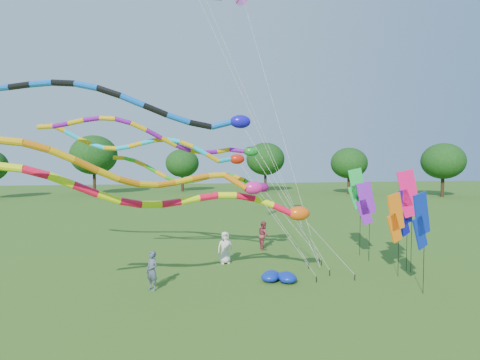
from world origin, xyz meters
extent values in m
plane|color=#2B5917|center=(0.00, 0.00, 0.00)|extent=(160.00, 160.00, 0.00)
cylinder|color=#382314|center=(34.59, 38.24, 1.72)|extent=(0.50, 0.50, 3.45)
ellipsoid|color=#103B10|center=(34.59, 38.24, 6.22)|extent=(7.28, 7.28, 6.19)
cylinder|color=#382314|center=(26.59, 51.88, 1.25)|extent=(0.50, 0.50, 2.50)
ellipsoid|color=#103B10|center=(26.59, 51.88, 4.51)|extent=(5.27, 5.27, 4.48)
cylinder|color=#382314|center=(11.89, 55.30, 1.50)|extent=(0.50, 0.50, 3.00)
ellipsoid|color=#103B10|center=(11.89, 55.30, 5.42)|extent=(6.34, 6.34, 5.39)
cylinder|color=#382314|center=(-2.75, 54.98, 1.31)|extent=(0.50, 0.50, 2.61)
ellipsoid|color=#103B10|center=(-2.75, 54.98, 4.72)|extent=(5.52, 5.52, 4.69)
cylinder|color=#382314|center=(-17.52, 54.35, 1.16)|extent=(0.50, 0.50, 2.33)
ellipsoid|color=#103B10|center=(-17.52, 54.35, 4.21)|extent=(4.92, 4.92, 4.18)
cylinder|color=black|center=(3.70, 2.56, 0.15)|extent=(0.05, 0.05, 0.30)
cylinder|color=silver|center=(2.22, 2.37, 1.82)|extent=(0.02, 0.02, 4.29)
ellipsoid|color=#DF500B|center=(0.74, 2.17, 3.37)|extent=(1.02, 0.66, 0.66)
cylinder|color=#F60D30|center=(-0.02, 2.16, 3.56)|extent=(0.30, 0.30, 0.93)
cylinder|color=#DBF20C|center=(-0.86, 2.23, 3.91)|extent=(0.30, 0.30, 0.89)
cylinder|color=#F60D30|center=(-1.69, 2.27, 4.14)|extent=(0.30, 0.30, 0.85)
cylinder|color=#DBF20C|center=(-2.52, 2.25, 4.23)|extent=(0.30, 0.30, 0.82)
cylinder|color=#F60D30|center=(-3.34, 2.17, 4.20)|extent=(0.30, 0.30, 0.83)
cylinder|color=#DBF20C|center=(-4.15, 2.02, 4.09)|extent=(0.30, 0.30, 0.84)
cylinder|color=#F60D30|center=(-4.95, 1.80, 3.98)|extent=(0.30, 0.30, 0.84)
cylinder|color=#DBF20C|center=(-5.74, 1.54, 3.97)|extent=(0.30, 0.30, 0.84)
cylinder|color=#F60D30|center=(-6.53, 1.24, 4.08)|extent=(0.30, 0.30, 0.87)
cylinder|color=#DBF20C|center=(-7.32, 0.94, 4.33)|extent=(0.30, 0.30, 0.90)
cylinder|color=#F60D30|center=(-8.11, 0.66, 4.68)|extent=(0.30, 0.30, 0.92)
cylinder|color=#DBF20C|center=(-8.91, 0.42, 5.05)|extent=(0.30, 0.30, 0.90)
cylinder|color=#F60D30|center=(-9.72, 0.24, 5.35)|extent=(0.30, 0.30, 0.86)
cylinder|color=#DBF20C|center=(-10.53, 0.12, 5.53)|extent=(0.30, 0.30, 0.83)
cylinder|color=black|center=(1.78, 2.62, 0.15)|extent=(0.05, 0.05, 0.30)
cylinder|color=silver|center=(0.15, 2.13, 2.43)|extent=(0.02, 0.02, 5.49)
ellipsoid|color=#E41981|center=(-1.48, 1.64, 4.59)|extent=(0.87, 0.56, 0.56)
cylinder|color=orange|center=(-2.25, 1.68, 4.87)|extent=(0.25, 0.25, 1.07)
cylinder|color=#EEA60C|center=(-3.05, 1.72, 5.13)|extent=(0.25, 0.25, 0.75)
cylinder|color=orange|center=(-3.77, 1.50, 5.07)|extent=(0.25, 0.25, 0.76)
cylinder|color=#EEA60C|center=(-4.46, 1.21, 4.94)|extent=(0.25, 0.25, 0.77)
cylinder|color=orange|center=(-5.15, 0.86, 4.85)|extent=(0.25, 0.25, 0.77)
cylinder|color=#EEA60C|center=(-5.82, 0.48, 4.85)|extent=(0.25, 0.25, 0.78)
cylinder|color=orange|center=(-6.48, 0.07, 4.99)|extent=(0.25, 0.25, 0.81)
cylinder|color=#EEA60C|center=(-7.15, -0.32, 5.26)|extent=(0.25, 0.25, 0.84)
cylinder|color=orange|center=(-7.82, -0.69, 5.61)|extent=(0.25, 0.25, 0.85)
cylinder|color=#EEA60C|center=(-8.51, -1.01, 5.97)|extent=(0.25, 0.25, 0.83)
cylinder|color=orange|center=(-9.22, -1.27, 6.24)|extent=(0.25, 0.25, 0.78)
cylinder|color=#EEA60C|center=(-9.95, -1.46, 6.39)|extent=(0.25, 0.25, 0.76)
cylinder|color=black|center=(3.13, 5.45, 0.15)|extent=(0.05, 0.05, 0.30)
cylinder|color=silver|center=(1.15, 5.35, 3.25)|extent=(0.02, 0.02, 7.15)
ellipsoid|color=#178023|center=(-0.84, 5.24, 6.22)|extent=(0.78, 0.50, 0.50)
cylinder|color=#810E9B|center=(-1.55, 5.43, 6.27)|extent=(0.23, 0.23, 0.85)
cylinder|color=#DFA10B|center=(-2.26, 5.55, 6.26)|extent=(0.23, 0.23, 0.73)
cylinder|color=#810E9B|center=(-2.96, 5.36, 6.18)|extent=(0.23, 0.23, 0.73)
cylinder|color=#DFA10B|center=(-3.65, 5.13, 6.21)|extent=(0.23, 0.23, 0.74)
cylinder|color=#810E9B|center=(-4.34, 4.90, 6.37)|extent=(0.23, 0.23, 0.77)
cylinder|color=#DFA10B|center=(-5.04, 4.69, 6.67)|extent=(0.23, 0.23, 0.80)
cylinder|color=#810E9B|center=(-5.73, 4.52, 7.02)|extent=(0.23, 0.23, 0.80)
cylinder|color=#DFA10B|center=(-6.43, 4.41, 7.36)|extent=(0.23, 0.23, 0.77)
cylinder|color=#810E9B|center=(-7.13, 4.36, 7.60)|extent=(0.23, 0.23, 0.73)
cylinder|color=#DFA10B|center=(-7.84, 4.38, 7.71)|extent=(0.23, 0.23, 0.71)
cylinder|color=#810E9B|center=(-8.55, 4.47, 7.68)|extent=(0.23, 0.23, 0.73)
cylinder|color=#DFA10B|center=(-9.26, 4.59, 7.56)|extent=(0.23, 0.23, 0.74)
cylinder|color=#810E9B|center=(-9.97, 4.75, 7.41)|extent=(0.23, 0.23, 0.74)
cylinder|color=#DFA10B|center=(-10.69, 4.90, 7.33)|extent=(0.23, 0.23, 0.73)
cylinder|color=black|center=(2.82, 3.52, 0.15)|extent=(0.05, 0.05, 0.30)
cylinder|color=silver|center=(0.60, 3.76, 3.95)|extent=(0.02, 0.02, 8.60)
ellipsoid|color=#130DBC|center=(-1.63, 4.00, 7.63)|extent=(1.01, 0.65, 0.65)
cylinder|color=blue|center=(-2.49, 4.11, 7.50)|extent=(0.29, 0.29, 1.07)
cylinder|color=black|center=(-3.52, 4.15, 7.46)|extent=(0.29, 0.29, 1.07)
cylinder|color=blue|center=(-4.57, 4.08, 7.72)|extent=(0.29, 0.29, 1.10)
cylinder|color=black|center=(-5.62, 4.03, 8.09)|extent=(0.29, 0.29, 1.12)
cylinder|color=blue|center=(-6.66, 4.04, 8.51)|extent=(0.29, 0.29, 1.12)
cylinder|color=black|center=(-7.70, 4.11, 8.89)|extent=(0.29, 0.29, 1.09)
cylinder|color=blue|center=(-8.72, 4.24, 9.16)|extent=(0.29, 0.29, 1.06)
cylinder|color=black|center=(-9.74, 4.45, 9.29)|extent=(0.29, 0.29, 1.04)
cylinder|color=blue|center=(-10.76, 4.70, 9.29)|extent=(0.29, 0.29, 1.05)
cylinder|color=black|center=(-11.77, 5.00, 9.21)|extent=(0.29, 0.29, 1.06)
cylinder|color=black|center=(2.23, 4.94, 0.15)|extent=(0.05, 0.05, 0.30)
cylinder|color=silver|center=(0.31, 5.01, 3.05)|extent=(0.02, 0.02, 6.74)
ellipsoid|color=red|center=(-1.61, 5.07, 5.82)|extent=(0.77, 0.50, 0.50)
cylinder|color=#0DBDEB|center=(-2.28, 4.89, 5.77)|extent=(0.22, 0.22, 0.75)
cylinder|color=#E0A20B|center=(-2.91, 4.66, 5.89)|extent=(0.22, 0.22, 0.73)
cylinder|color=#0DBDEB|center=(-3.54, 4.60, 6.25)|extent=(0.22, 0.22, 0.72)
cylinder|color=#E0A20B|center=(-4.17, 4.62, 6.54)|extent=(0.22, 0.22, 0.68)
cylinder|color=#0DBDEB|center=(-4.79, 4.70, 6.72)|extent=(0.22, 0.22, 0.64)
cylinder|color=#E0A20B|center=(-5.41, 4.84, 6.76)|extent=(0.22, 0.22, 0.64)
cylinder|color=#0DBDEB|center=(-6.03, 5.03, 6.67)|extent=(0.22, 0.22, 0.67)
cylinder|color=#E0A20B|center=(-6.65, 5.24, 6.53)|extent=(0.22, 0.22, 0.68)
cylinder|color=#0DBDEB|center=(-7.27, 5.45, 6.40)|extent=(0.22, 0.22, 0.66)
cylinder|color=#E0A20B|center=(-7.89, 5.64, 6.36)|extent=(0.22, 0.22, 0.64)
cylinder|color=#0DBDEB|center=(-8.52, 5.78, 6.47)|extent=(0.22, 0.22, 0.66)
cylinder|color=#E0A20B|center=(-9.14, 5.86, 6.70)|extent=(0.22, 0.22, 0.69)
cylinder|color=#0DBDEB|center=(-9.77, 5.87, 7.03)|extent=(0.22, 0.22, 0.72)
cylinder|color=#E0A20B|center=(-10.39, 5.81, 7.36)|extent=(0.22, 0.22, 0.71)
cylinder|color=black|center=(3.27, 6.07, 0.15)|extent=(0.05, 0.05, 0.30)
cylinder|color=silver|center=(1.69, 6.50, 2.25)|extent=(0.02, 0.02, 5.13)
ellipsoid|color=#830B5E|center=(0.11, 6.93, 4.23)|extent=(0.84, 0.54, 0.54)
cylinder|color=#28A215|center=(-0.59, 6.84, 4.44)|extent=(0.24, 0.24, 0.91)
cylinder|color=orange|center=(-1.22, 6.76, 4.76)|extent=(0.24, 0.24, 0.64)
cylinder|color=#28A215|center=(-1.77, 7.01, 4.91)|extent=(0.24, 0.24, 0.61)
cylinder|color=orange|center=(-2.31, 7.30, 4.91)|extent=(0.24, 0.24, 0.62)
cylinder|color=#28A215|center=(-2.83, 7.63, 4.80)|extent=(0.24, 0.24, 0.64)
cylinder|color=orange|center=(-3.35, 7.98, 4.65)|extent=(0.24, 0.24, 0.64)
cylinder|color=#28A215|center=(-3.88, 8.31, 4.53)|extent=(0.24, 0.24, 0.62)
cylinder|color=orange|center=(-4.41, 8.60, 4.53)|extent=(0.24, 0.24, 0.61)
cylinder|color=#28A215|center=(-4.96, 8.84, 4.66)|extent=(0.24, 0.24, 0.63)
cylinder|color=orange|center=(-5.53, 9.02, 4.92)|extent=(0.24, 0.24, 0.67)
cylinder|color=#28A215|center=(-6.11, 9.13, 5.25)|extent=(0.24, 0.24, 0.69)
cylinder|color=orange|center=(-6.71, 9.18, 5.57)|extent=(0.24, 0.24, 0.68)
cylinder|color=#28A215|center=(-7.33, 9.18, 5.80)|extent=(0.24, 0.24, 0.64)
cylinder|color=orange|center=(-7.95, 9.16, 5.90)|extent=(0.24, 0.24, 0.62)
cylinder|color=black|center=(2.50, 4.00, 0.15)|extent=(0.04, 0.04, 0.30)
cylinder|color=silver|center=(-1.54, 4.04, 8.94)|extent=(0.01, 0.01, 19.07)
cylinder|color=black|center=(2.50, 4.00, 0.15)|extent=(0.04, 0.04, 0.30)
cylinder|color=silver|center=(-3.01, 2.45, 11.82)|extent=(0.01, 0.01, 25.73)
cylinder|color=black|center=(2.50, 4.00, 0.15)|extent=(0.04, 0.04, 0.30)
cylinder|color=silver|center=(1.09, 7.39, 8.31)|extent=(0.01, 0.01, 17.63)
cube|color=purple|center=(-2.12, 10.77, 15.94)|extent=(0.90, 0.12, 0.04)
cylinder|color=black|center=(6.12, 2.85, 1.92)|extent=(0.02, 0.02, 3.84)
cube|color=orange|center=(5.91, 2.79, 3.24)|extent=(1.14, 0.38, 1.93)
cube|color=orange|center=(5.84, 2.77, 2.44)|extent=(0.99, 0.34, 1.51)
cylinder|color=black|center=(7.16, 3.37, 2.47)|extent=(0.02, 0.02, 4.95)
cube|color=#F50D5F|center=(6.95, 3.44, 4.35)|extent=(1.12, 0.46, 1.93)
cube|color=#F50D5F|center=(6.87, 3.47, 3.55)|extent=(0.97, 0.41, 1.51)
cylinder|color=black|center=(6.26, 7.22, 2.47)|extent=(0.02, 0.02, 4.95)
cube|color=green|center=(6.05, 7.24, 4.35)|extent=(1.16, 0.22, 1.93)
cube|color=green|center=(5.97, 7.25, 3.55)|extent=(1.01, 0.20, 1.51)
cylinder|color=black|center=(5.79, 0.35, 2.04)|extent=(0.02, 0.02, 4.09)
cube|color=#0B25A2|center=(5.59, 0.28, 3.49)|extent=(1.11, 0.49, 1.93)
cube|color=#0B25A2|center=(5.51, 0.25, 2.69)|extent=(0.97, 0.43, 1.51)
cylinder|color=black|center=(7.13, 3.71, 1.99)|extent=(0.02, 0.02, 3.97)
cube|color=#0D0B9E|center=(6.92, 3.63, 3.37)|extent=(1.10, 0.52, 1.93)
cube|color=#0D0B9E|center=(6.85, 3.60, 2.57)|extent=(0.96, 0.46, 1.51)
cylinder|color=black|center=(6.18, 5.91, 2.10)|extent=(0.02, 0.02, 4.21)
cube|color=purple|center=(5.97, 5.96, 3.61)|extent=(1.15, 0.29, 1.93)
cube|color=purple|center=(5.89, 5.97, 2.81)|extent=(1.00, 0.27, 1.51)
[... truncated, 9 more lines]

